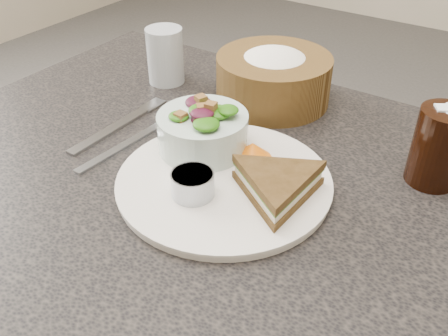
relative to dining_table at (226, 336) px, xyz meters
name	(u,v)px	position (x,y,z in m)	size (l,w,h in m)	color
dining_table	(226,336)	(0.00, 0.00, 0.00)	(1.00, 0.70, 0.75)	black
dinner_plate	(224,182)	(0.01, -0.03, 0.38)	(0.29, 0.29, 0.01)	silver
sandwich	(277,185)	(0.09, -0.02, 0.41)	(0.14, 0.14, 0.04)	#4F381B
salad_bowl	(203,126)	(-0.05, 0.02, 0.43)	(0.13, 0.13, 0.08)	silver
dressing_ramekin	(193,184)	(0.00, -0.08, 0.40)	(0.06, 0.06, 0.03)	#9CA3AC
orange_wedge	(252,151)	(0.02, 0.04, 0.40)	(0.06, 0.06, 0.03)	orange
fork	(114,128)	(-0.22, 0.00, 0.38)	(0.02, 0.19, 0.01)	#9A9BA0
knife	(131,141)	(-0.17, -0.02, 0.38)	(0.01, 0.21, 0.00)	#A9AEB7
bread_basket	(274,71)	(-0.05, 0.23, 0.43)	(0.20, 0.20, 0.11)	brown
cola_glass	(440,143)	(0.24, 0.14, 0.44)	(0.07, 0.07, 0.12)	black
water_glass	(165,56)	(-0.26, 0.19, 0.43)	(0.07, 0.07, 0.10)	#ACB3B9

